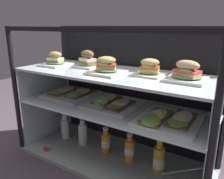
{
  "coord_description": "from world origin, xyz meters",
  "views": [
    {
      "loc": [
        0.76,
        -1.2,
        0.94
      ],
      "look_at": [
        0.0,
        0.0,
        0.53
      ],
      "focal_mm": 35.86,
      "sensor_mm": 36.0,
      "label": 1
    }
  ],
  "objects_px": {
    "plated_roll_sandwich_left_of_center": "(150,69)",
    "open_sandwich_tray_right_of_center": "(113,103)",
    "juice_bottle_front_second": "(65,128)",
    "plated_roll_sandwich_near_right_corner": "(55,61)",
    "juice_bottle_front_right_end": "(106,142)",
    "plated_roll_sandwich_right_of_center": "(187,73)",
    "plated_roll_sandwich_far_left": "(107,68)",
    "juice_bottle_near_post": "(83,134)",
    "juice_bottle_front_middle": "(129,150)",
    "kitchen_scissors": "(49,148)",
    "juice_bottle_back_center": "(159,159)",
    "open_sandwich_tray_near_right_corner": "(168,119)",
    "plated_roll_sandwich_center": "(87,61)",
    "open_sandwich_tray_far_left": "(71,93)"
  },
  "relations": [
    {
      "from": "plated_roll_sandwich_left_of_center",
      "to": "open_sandwich_tray_right_of_center",
      "type": "bearing_deg",
      "value": -176.7
    },
    {
      "from": "open_sandwich_tray_right_of_center",
      "to": "juice_bottle_front_second",
      "type": "distance_m",
      "value": 0.57
    },
    {
      "from": "plated_roll_sandwich_near_right_corner",
      "to": "juice_bottle_front_right_end",
      "type": "bearing_deg",
      "value": 6.77
    },
    {
      "from": "plated_roll_sandwich_left_of_center",
      "to": "plated_roll_sandwich_right_of_center",
      "type": "xyz_separation_m",
      "value": [
        0.22,
        -0.02,
        0.0
      ]
    },
    {
      "from": "plated_roll_sandwich_right_of_center",
      "to": "open_sandwich_tray_right_of_center",
      "type": "height_order",
      "value": "plated_roll_sandwich_right_of_center"
    },
    {
      "from": "plated_roll_sandwich_far_left",
      "to": "juice_bottle_near_post",
      "type": "distance_m",
      "value": 0.65
    },
    {
      "from": "open_sandwich_tray_right_of_center",
      "to": "plated_roll_sandwich_right_of_center",
      "type": "bearing_deg",
      "value": -0.54
    },
    {
      "from": "open_sandwich_tray_right_of_center",
      "to": "juice_bottle_front_second",
      "type": "height_order",
      "value": "open_sandwich_tray_right_of_center"
    },
    {
      "from": "juice_bottle_front_middle",
      "to": "kitchen_scissors",
      "type": "height_order",
      "value": "juice_bottle_front_middle"
    },
    {
      "from": "juice_bottle_front_right_end",
      "to": "kitchen_scissors",
      "type": "distance_m",
      "value": 0.45
    },
    {
      "from": "plated_roll_sandwich_near_right_corner",
      "to": "juice_bottle_back_center",
      "type": "bearing_deg",
      "value": 2.96
    },
    {
      "from": "kitchen_scissors",
      "to": "plated_roll_sandwich_near_right_corner",
      "type": "bearing_deg",
      "value": 97.11
    },
    {
      "from": "open_sandwich_tray_right_of_center",
      "to": "juice_bottle_back_center",
      "type": "relative_size",
      "value": 1.56
    },
    {
      "from": "juice_bottle_front_second",
      "to": "juice_bottle_front_right_end",
      "type": "height_order",
      "value": "juice_bottle_front_second"
    },
    {
      "from": "juice_bottle_near_post",
      "to": "kitchen_scissors",
      "type": "xyz_separation_m",
      "value": [
        -0.18,
        -0.2,
        -0.08
      ]
    },
    {
      "from": "open_sandwich_tray_near_right_corner",
      "to": "plated_roll_sandwich_near_right_corner",
      "type": "bearing_deg",
      "value": 178.45
    },
    {
      "from": "plated_roll_sandwich_far_left",
      "to": "kitchen_scissors",
      "type": "bearing_deg",
      "value": -167.37
    },
    {
      "from": "kitchen_scissors",
      "to": "open_sandwich_tray_right_of_center",
      "type": "bearing_deg",
      "value": 22.2
    },
    {
      "from": "juice_bottle_front_second",
      "to": "plated_roll_sandwich_right_of_center",
      "type": "bearing_deg",
      "value": -0.93
    },
    {
      "from": "juice_bottle_front_second",
      "to": "juice_bottle_back_center",
      "type": "height_order",
      "value": "juice_bottle_back_center"
    },
    {
      "from": "plated_roll_sandwich_left_of_center",
      "to": "plated_roll_sandwich_right_of_center",
      "type": "height_order",
      "value": "plated_roll_sandwich_right_of_center"
    },
    {
      "from": "plated_roll_sandwich_far_left",
      "to": "plated_roll_sandwich_left_of_center",
      "type": "bearing_deg",
      "value": 22.03
    },
    {
      "from": "plated_roll_sandwich_center",
      "to": "juice_bottle_front_middle",
      "type": "distance_m",
      "value": 0.69
    },
    {
      "from": "juice_bottle_front_second",
      "to": "kitchen_scissors",
      "type": "xyz_separation_m",
      "value": [
        0.01,
        -0.2,
        -0.08
      ]
    },
    {
      "from": "open_sandwich_tray_far_left",
      "to": "juice_bottle_front_right_end",
      "type": "height_order",
      "value": "open_sandwich_tray_far_left"
    },
    {
      "from": "open_sandwich_tray_right_of_center",
      "to": "juice_bottle_front_middle",
      "type": "height_order",
      "value": "open_sandwich_tray_right_of_center"
    },
    {
      "from": "plated_roll_sandwich_right_of_center",
      "to": "kitchen_scissors",
      "type": "relative_size",
      "value": 1.1
    },
    {
      "from": "juice_bottle_near_post",
      "to": "plated_roll_sandwich_right_of_center",
      "type": "bearing_deg",
      "value": -0.94
    },
    {
      "from": "open_sandwich_tray_right_of_center",
      "to": "juice_bottle_front_middle",
      "type": "distance_m",
      "value": 0.35
    },
    {
      "from": "juice_bottle_near_post",
      "to": "open_sandwich_tray_near_right_corner",
      "type": "bearing_deg",
      "value": -6.08
    },
    {
      "from": "juice_bottle_near_post",
      "to": "juice_bottle_front_middle",
      "type": "xyz_separation_m",
      "value": [
        0.42,
        -0.0,
        -0.01
      ]
    },
    {
      "from": "plated_roll_sandwich_far_left",
      "to": "plated_roll_sandwich_left_of_center",
      "type": "relative_size",
      "value": 1.19
    },
    {
      "from": "plated_roll_sandwich_center",
      "to": "open_sandwich_tray_right_of_center",
      "type": "xyz_separation_m",
      "value": [
        0.24,
        -0.03,
        -0.27
      ]
    },
    {
      "from": "open_sandwich_tray_far_left",
      "to": "open_sandwich_tray_right_of_center",
      "type": "relative_size",
      "value": 1.0
    },
    {
      "from": "open_sandwich_tray_near_right_corner",
      "to": "juice_bottle_front_middle",
      "type": "bearing_deg",
      "value": 165.4
    },
    {
      "from": "plated_roll_sandwich_near_right_corner",
      "to": "plated_roll_sandwich_far_left",
      "type": "distance_m",
      "value": 0.49
    },
    {
      "from": "open_sandwich_tray_near_right_corner",
      "to": "open_sandwich_tray_far_left",
      "type": "bearing_deg",
      "value": 174.23
    },
    {
      "from": "plated_roll_sandwich_far_left",
      "to": "open_sandwich_tray_right_of_center",
      "type": "relative_size",
      "value": 0.58
    },
    {
      "from": "juice_bottle_back_center",
      "to": "juice_bottle_near_post",
      "type": "bearing_deg",
      "value": 179.36
    },
    {
      "from": "juice_bottle_front_middle",
      "to": "juice_bottle_back_center",
      "type": "height_order",
      "value": "juice_bottle_back_center"
    },
    {
      "from": "plated_roll_sandwich_far_left",
      "to": "open_sandwich_tray_far_left",
      "type": "distance_m",
      "value": 0.49
    },
    {
      "from": "plated_roll_sandwich_far_left",
      "to": "plated_roll_sandwich_left_of_center",
      "type": "height_order",
      "value": "plated_roll_sandwich_far_left"
    },
    {
      "from": "open_sandwich_tray_right_of_center",
      "to": "juice_bottle_front_right_end",
      "type": "bearing_deg",
      "value": 174.04
    },
    {
      "from": "plated_roll_sandwich_center",
      "to": "plated_roll_sandwich_left_of_center",
      "type": "height_order",
      "value": "plated_roll_sandwich_center"
    },
    {
      "from": "plated_roll_sandwich_right_of_center",
      "to": "juice_bottle_front_second",
      "type": "height_order",
      "value": "plated_roll_sandwich_right_of_center"
    },
    {
      "from": "juice_bottle_front_middle",
      "to": "plated_roll_sandwich_near_right_corner",
      "type": "bearing_deg",
      "value": -175.5
    },
    {
      "from": "plated_roll_sandwich_far_left",
      "to": "juice_bottle_front_right_end",
      "type": "height_order",
      "value": "plated_roll_sandwich_far_left"
    },
    {
      "from": "juice_bottle_front_right_end",
      "to": "juice_bottle_front_middle",
      "type": "distance_m",
      "value": 0.2
    },
    {
      "from": "plated_roll_sandwich_right_of_center",
      "to": "juice_bottle_back_center",
      "type": "height_order",
      "value": "plated_roll_sandwich_right_of_center"
    },
    {
      "from": "plated_roll_sandwich_near_right_corner",
      "to": "open_sandwich_tray_right_of_center",
      "type": "distance_m",
      "value": 0.54
    }
  ]
}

